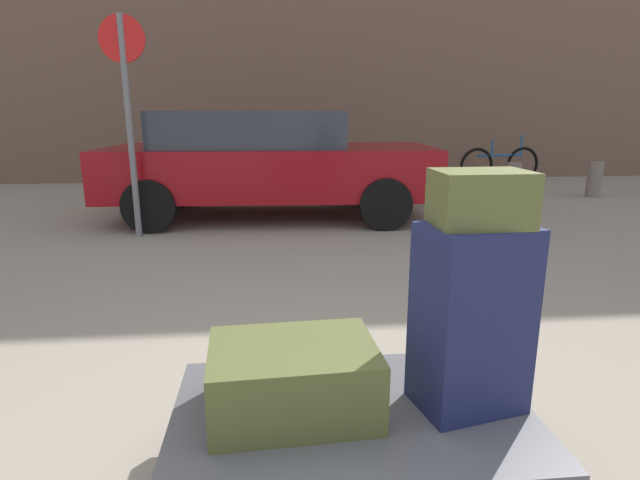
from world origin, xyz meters
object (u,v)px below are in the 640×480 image
object	(u,v)px
luggage_cart	(352,426)
suitcase_navy_center	(471,319)
parked_car	(266,161)
bicycle_leaning	(500,165)
no_parking_sign	(128,104)
suitcase_olive_front_left	(293,378)
duffel_bag_olive_topmost_pile	(481,198)
bollard_kerb_mid	(513,181)
bollard_kerb_near	(429,182)
bollard_kerb_far	(594,180)

from	to	relation	value
luggage_cart	suitcase_navy_center	xyz separation A→B (m)	(0.43, -0.00, 0.42)
parked_car	bicycle_leaning	distance (m)	5.49
no_parking_sign	bicycle_leaning	bearing A→B (deg)	32.34
luggage_cart	suitcase_olive_front_left	distance (m)	0.30
luggage_cart	duffel_bag_olive_topmost_pile	size ratio (longest dim) A/B	4.18
suitcase_navy_center	bollard_kerb_mid	xyz separation A→B (m)	(3.32, 6.43, -0.39)
luggage_cart	parked_car	distance (m)	5.32
bicycle_leaning	bollard_kerb_mid	xyz separation A→B (m)	(-0.58, -1.76, -0.08)
bollard_kerb_mid	no_parking_sign	bearing A→B (deg)	-159.08
bollard_kerb_near	bollard_kerb_mid	distance (m)	1.44
bicycle_leaning	luggage_cart	bearing A→B (deg)	-117.87
suitcase_navy_center	suitcase_olive_front_left	xyz separation A→B (m)	(-0.65, 0.02, -0.22)
no_parking_sign	bollard_kerb_mid	bearing A→B (deg)	20.92
bollard_kerb_near	no_parking_sign	bearing A→B (deg)	-152.73
suitcase_navy_center	no_parking_sign	distance (m)	4.92
bollard_kerb_mid	bollard_kerb_near	bearing A→B (deg)	180.00
suitcase_olive_front_left	duffel_bag_olive_topmost_pile	size ratio (longest dim) A/B	1.89
luggage_cart	suitcase_navy_center	distance (m)	0.60
suitcase_navy_center	bollard_kerb_far	bearing A→B (deg)	41.08
suitcase_olive_front_left	bicycle_leaning	xyz separation A→B (m)	(4.55, 8.17, -0.10)
suitcase_navy_center	no_parking_sign	bearing A→B (deg)	105.13
luggage_cart	bicycle_leaning	xyz separation A→B (m)	(4.33, 8.19, 0.10)
parked_car	luggage_cart	bearing A→B (deg)	-86.60
luggage_cart	suitcase_olive_front_left	xyz separation A→B (m)	(-0.22, 0.02, 0.20)
suitcase_navy_center	bollard_kerb_far	size ratio (longest dim) A/B	1.18
luggage_cart	bollard_kerb_near	world-z (taller)	bollard_kerb_near
suitcase_navy_center	luggage_cart	bearing A→B (deg)	167.38
bicycle_leaning	bollard_kerb_near	bearing A→B (deg)	-138.85
bollard_kerb_far	luggage_cart	bearing A→B (deg)	-128.95
duffel_bag_olive_topmost_pile	bollard_kerb_far	size ratio (longest dim) A/B	0.54
parked_car	bicycle_leaning	size ratio (longest dim) A/B	2.51
bollard_kerb_near	suitcase_olive_front_left	bearing A→B (deg)	-111.57
duffel_bag_olive_topmost_pile	bollard_kerb_mid	size ratio (longest dim) A/B	0.54
bollard_kerb_far	no_parking_sign	size ratio (longest dim) A/B	0.24
suitcase_navy_center	bollard_kerb_near	distance (m)	6.71
bollard_kerb_mid	no_parking_sign	size ratio (longest dim) A/B	0.24
suitcase_navy_center	no_parking_sign	world-z (taller)	no_parking_sign
suitcase_olive_front_left	bollard_kerb_mid	xyz separation A→B (m)	(3.97, 6.41, -0.18)
bicycle_leaning	suitcase_navy_center	bearing A→B (deg)	-115.45
bollard_kerb_mid	luggage_cart	bearing A→B (deg)	-120.28
duffel_bag_olive_topmost_pile	bollard_kerb_mid	xyz separation A→B (m)	(3.32, 6.43, -0.83)
suitcase_olive_front_left	no_parking_sign	size ratio (longest dim) A/B	0.25
parked_car	bollard_kerb_near	xyz separation A→B (m)	(2.63, 1.14, -0.47)
luggage_cart	bollard_kerb_mid	bearing A→B (deg)	59.72
suitcase_navy_center	duffel_bag_olive_topmost_pile	world-z (taller)	duffel_bag_olive_topmost_pile
duffel_bag_olive_topmost_pile	parked_car	bearing A→B (deg)	97.36
parked_car	bollard_kerb_mid	size ratio (longest dim) A/B	7.45
luggage_cart	duffel_bag_olive_topmost_pile	bearing A→B (deg)	-0.23
bollard_kerb_mid	bollard_kerb_far	distance (m)	1.44
bollard_kerb_near	bicycle_leaning	bearing A→B (deg)	41.15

